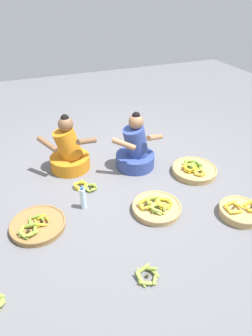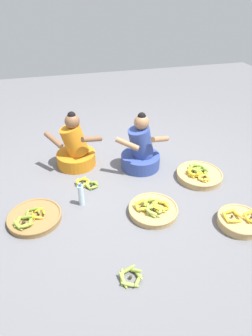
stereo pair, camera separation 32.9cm
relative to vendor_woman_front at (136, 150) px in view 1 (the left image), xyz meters
name	(u,v)px [view 1 (the left image)]	position (x,y,z in m)	size (l,w,h in m)	color
ground_plane	(120,183)	(-0.33, -0.30, -0.25)	(10.00, 10.00, 0.00)	slate
vendor_woman_front	(136,150)	(0.00, 0.00, 0.00)	(0.73, 0.52, 0.78)	#334793
vendor_woman_behind	(69,152)	(-0.83, 0.27, 0.00)	(0.74, 0.52, 0.77)	orange
banana_basket_back_center	(38,225)	(-1.39, -0.71, -0.21)	(0.57, 0.57, 0.14)	olive
banana_basket_near_bicycle	(157,207)	(-0.14, -0.92, -0.20)	(0.54, 0.54, 0.15)	tan
banana_basket_mid_left	(240,211)	(0.67, -1.32, -0.19)	(0.46, 0.46, 0.16)	tan
banana_basket_back_right	(194,170)	(0.65, -0.45, -0.20)	(0.58, 0.58, 0.16)	tan
loose_bananas_near_vendor	(147,275)	(-0.60, -1.66, -0.22)	(0.22, 0.23, 0.10)	#9EB747
loose_bananas_front_right	(85,186)	(-0.77, -0.24, -0.22)	(0.29, 0.28, 0.08)	#8CAD38
water_bottle	(83,198)	(-0.87, -0.58, -0.12)	(0.06, 0.06, 0.28)	silver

